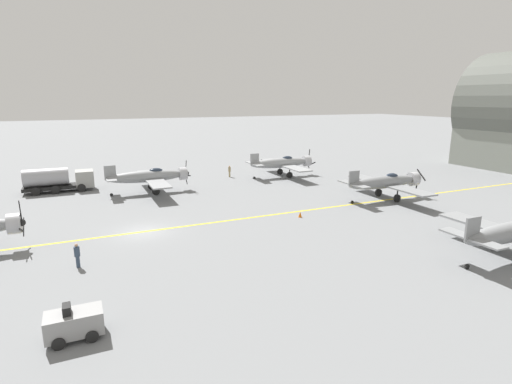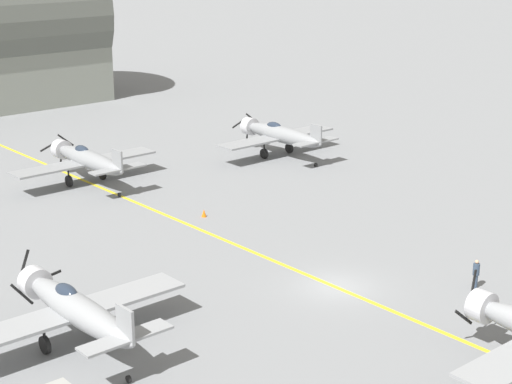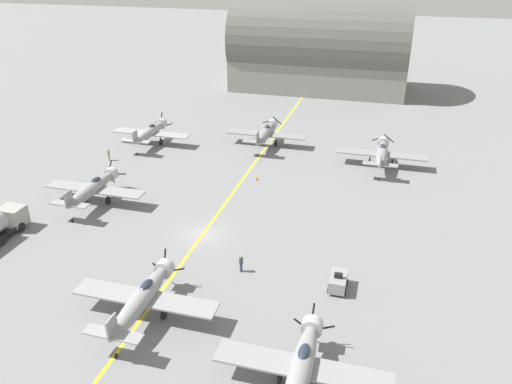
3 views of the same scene
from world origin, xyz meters
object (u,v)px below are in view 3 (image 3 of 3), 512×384
Objects in this scene: airplane_mid_left at (93,188)px; traffic_cone at (257,178)px; ground_crew_walking at (109,154)px; ground_crew_inspecting at (241,263)px; tow_tractor at (338,281)px; airplane_far_center at (266,133)px; hangar at (321,49)px; airplane_near_right at (302,368)px; airplane_far_right at (382,153)px; airplane_near_center at (143,298)px; airplane_far_left at (150,132)px.

airplane_mid_left is 21.82× the size of traffic_cone.
ground_crew_walking is 0.99× the size of ground_crew_inspecting.
tow_tractor is at bearing -1.56° from ground_crew_inspecting.
ground_crew_inspecting is at bearing -71.14° from airplane_far_center.
traffic_cone is 0.02× the size of hangar.
ground_crew_walking is 3.08× the size of traffic_cone.
airplane_near_right reaches higher than airplane_far_center.
ground_crew_walking is (-33.64, 32.70, -1.09)m from airplane_near_right.
tow_tractor is at bearing -31.09° from ground_crew_walking.
airplane_far_center is 35.63m from tow_tractor.
airplane_near_right reaches higher than airplane_far_right.
airplane_far_center is 21.82× the size of traffic_cone.
airplane_far_right is 1.00× the size of airplane_near_right.
ground_crew_walking is (-5.36, 12.24, -1.09)m from airplane_mid_left.
traffic_cone is at bearing 48.19° from airplane_mid_left.
airplane_near_right is 0.34× the size of hangar.
airplane_near_center is at bearing -34.82° from airplane_mid_left.
airplane_far_left is at bearing 156.76° from traffic_cone.
airplane_mid_left is (-31.47, -20.08, 0.00)m from airplane_far_right.
ground_crew_inspecting is at bearing -78.62° from traffic_cone.
airplane_near_right is 81.54m from hangar.
tow_tractor is 70.21m from hangar.
airplane_far_left is 17.38m from airplane_far_center.
ground_crew_walking is (-19.73, -11.44, -1.09)m from airplane_far_center.
airplane_near_right is 34.90m from airplane_mid_left.
tow_tractor is (1.01, 11.81, -1.22)m from airplane_near_right.
airplane_far_left reaches higher than airplane_mid_left.
airplane_far_right is 33.98m from airplane_far_left.
tow_tractor is at bearing -2.96° from airplane_mid_left.
airplane_near_center is at bearing -93.26° from traffic_cone.
airplane_near_right is at bearing -44.19° from ground_crew_walking.
airplane_near_center reaches higher than ground_crew_inspecting.
ground_crew_walking is 0.05× the size of hangar.
airplane_far_center is 4.62× the size of tow_tractor.
hangar is (-11.73, 80.45, 6.17)m from airplane_near_right.
hangar reaches higher than ground_crew_inspecting.
airplane_far_right is 4.62× the size of tow_tractor.
airplane_far_left is 7.86m from ground_crew_walking.
airplane_mid_left is 13.41m from ground_crew_walking.
hangar is at bearing 93.21° from ground_crew_inspecting.
hangar is at bearing 81.64° from airplane_near_right.
airplane_far_left is 1.00× the size of airplane_near_center.
traffic_cone is (2.04, -12.32, -1.74)m from airplane_far_center.
tow_tractor is at bearing -46.68° from airplane_far_left.
airplane_far_left is 36.09m from ground_crew_inspecting.
airplane_far_left is 45.19m from hangar.
airplane_near_center is at bearing -106.43° from airplane_far_right.
hangar reaches higher than tow_tractor.
airplane_mid_left is at bearing 157.59° from ground_crew_inspecting.
airplane_far_right is 37.67m from ground_crew_walking.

